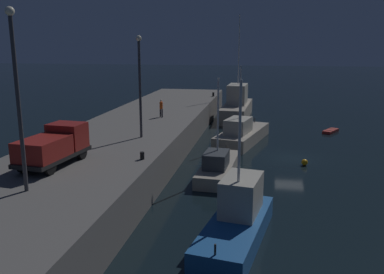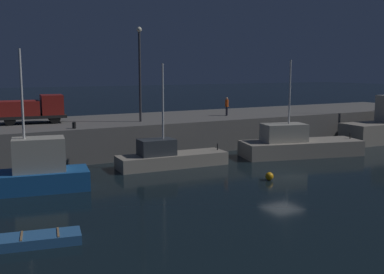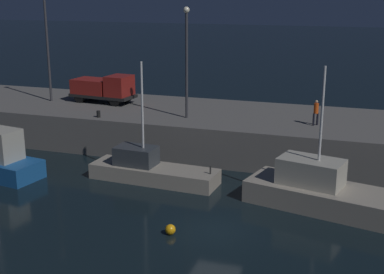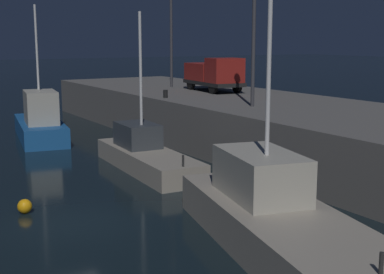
{
  "view_description": "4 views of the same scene",
  "coord_description": "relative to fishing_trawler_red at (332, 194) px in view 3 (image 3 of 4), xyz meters",
  "views": [
    {
      "loc": [
        -36.25,
        2.47,
        10.01
      ],
      "look_at": [
        -3.15,
        8.37,
        2.33
      ],
      "focal_mm": 38.38,
      "sensor_mm": 36.0,
      "label": 1
    },
    {
      "loc": [
        -20.45,
        -24.57,
        7.23
      ],
      "look_at": [
        -3.63,
        6.51,
        1.98
      ],
      "focal_mm": 43.42,
      "sensor_mm": 36.0,
      "label": 2
    },
    {
      "loc": [
        6.68,
        -23.61,
        11.76
      ],
      "look_at": [
        -3.84,
        7.92,
        2.5
      ],
      "focal_mm": 49.69,
      "sensor_mm": 36.0,
      "label": 3
    },
    {
      "loc": [
        17.53,
        -5.68,
        6.25
      ],
      "look_at": [
        -3.17,
        6.79,
        1.92
      ],
      "focal_mm": 51.08,
      "sensor_mm": 36.0,
      "label": 4
    }
  ],
  "objects": [
    {
      "name": "fishing_trawler_red",
      "position": [
        0.0,
        0.0,
        0.0
      ],
      "size": [
        10.51,
        5.44,
        7.9
      ],
      "color": "gray",
      "rests_on": "ground"
    },
    {
      "name": "ground_plane",
      "position": [
        -5.35,
        -4.67,
        -0.92
      ],
      "size": [
        320.0,
        320.0,
        0.0
      ],
      "primitive_type": "plane",
      "color": "black"
    },
    {
      "name": "dockworker",
      "position": [
        -1.84,
        8.05,
        2.82
      ],
      "size": [
        0.46,
        0.46,
        1.76
      ],
      "color": "black",
      "rests_on": "pier_quay"
    },
    {
      "name": "fishing_boat_white",
      "position": [
        -11.28,
        1.14,
        -0.19
      ],
      "size": [
        8.34,
        2.76,
        7.56
      ],
      "color": "gray",
      "rests_on": "ground"
    },
    {
      "name": "bollard_central",
      "position": [
        -17.13,
        5.41,
        2.06
      ],
      "size": [
        0.28,
        0.28,
        0.49
      ],
      "primitive_type": "cylinder",
      "color": "black",
      "rests_on": "pier_quay"
    },
    {
      "name": "lamp_post_west",
      "position": [
        -23.74,
        9.49,
        6.98
      ],
      "size": [
        0.44,
        0.44,
        8.95
      ],
      "color": "#38383D",
      "rests_on": "pier_quay"
    },
    {
      "name": "mooring_buoy_near",
      "position": [
        -7.33,
        -5.72,
        -0.65
      ],
      "size": [
        0.53,
        0.53,
        0.53
      ],
      "primitive_type": "sphere",
      "color": "orange",
      "rests_on": "ground"
    },
    {
      "name": "lamp_post_east",
      "position": [
        -10.97,
        7.36,
        6.42
      ],
      "size": [
        0.44,
        0.44,
        7.89
      ],
      "color": "#38383D",
      "rests_on": "pier_quay"
    },
    {
      "name": "utility_truck",
      "position": [
        -19.22,
        10.34,
        3.02
      ],
      "size": [
        5.56,
        2.68,
        2.32
      ],
      "color": "black",
      "rests_on": "pier_quay"
    },
    {
      "name": "pier_quay",
      "position": [
        -5.35,
        9.6,
        0.45
      ],
      "size": [
        59.23,
        10.04,
        2.73
      ],
      "color": "#5B5956",
      "rests_on": "ground"
    }
  ]
}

